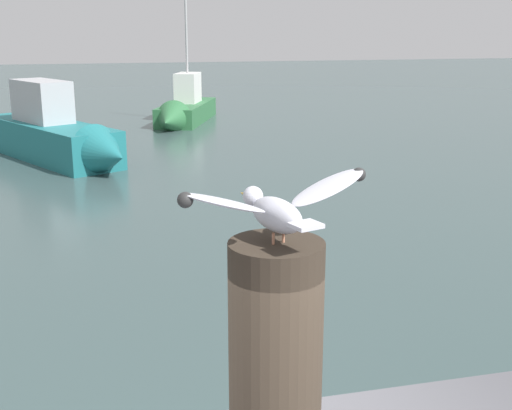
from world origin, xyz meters
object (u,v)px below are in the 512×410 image
at_px(mooring_post, 275,371).
at_px(boat_green, 183,110).
at_px(seagull, 276,206).
at_px(boat_teal, 58,136).

distance_m(mooring_post, boat_green, 21.04).
relative_size(mooring_post, seagull, 1.35).
height_order(mooring_post, boat_green, boat_green).
distance_m(seagull, boat_teal, 15.29).
height_order(mooring_post, boat_teal, mooring_post).
relative_size(seagull, boat_green, 0.12).
bearing_deg(boat_teal, seagull, -85.23).
bearing_deg(boat_teal, boat_green, 55.99).
height_order(seagull, boat_green, boat_green).
bearing_deg(mooring_post, seagull, 107.80).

